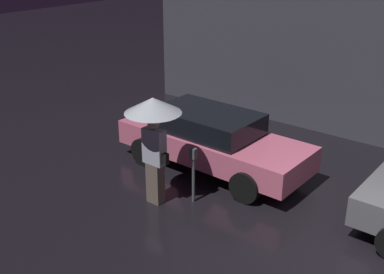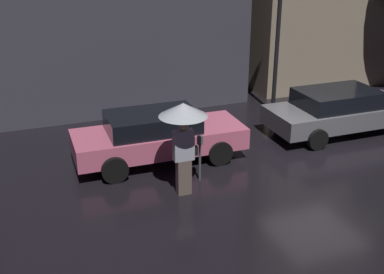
{
  "view_description": "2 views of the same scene",
  "coord_description": "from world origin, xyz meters",
  "views": [
    {
      "loc": [
        1.63,
        -6.9,
        5.03
      ],
      "look_at": [
        -4.24,
        0.56,
        1.05
      ],
      "focal_mm": 45.0,
      "sensor_mm": 36.0,
      "label": 1
    },
    {
      "loc": [
        -7.62,
        -10.02,
        5.56
      ],
      "look_at": [
        -3.73,
        0.19,
        1.04
      ],
      "focal_mm": 45.0,
      "sensor_mm": 36.0,
      "label": 2
    }
  ],
  "objects": [
    {
      "name": "parked_car_grey",
      "position": [
        1.53,
        1.35,
        0.72
      ],
      "size": [
        4.6,
        2.03,
        1.36
      ],
      "rotation": [
        0.0,
        0.0,
        -0.01
      ],
      "color": "slate",
      "rests_on": "ground"
    },
    {
      "name": "pedestrian_with_umbrella",
      "position": [
        -4.25,
        -0.62,
        1.75
      ],
      "size": [
        1.1,
        1.1,
        2.24
      ],
      "rotation": [
        0.0,
        0.0,
        -0.01
      ],
      "color": "#66564C",
      "rests_on": "ground"
    },
    {
      "name": "ground_plane",
      "position": [
        0.0,
        0.0,
        0.0
      ],
      "size": [
        60.0,
        60.0,
        0.0
      ],
      "primitive_type": "plane",
      "color": "black"
    },
    {
      "name": "street_lamp_near",
      "position": [
        0.58,
        3.68,
        3.69
      ],
      "size": [
        0.52,
        0.52,
        4.87
      ],
      "color": "black",
      "rests_on": "ground"
    },
    {
      "name": "parked_car_pink",
      "position": [
        -4.28,
        1.34,
        0.73
      ],
      "size": [
        4.56,
        1.87,
        1.38
      ],
      "rotation": [
        0.0,
        0.0,
        -0.02
      ],
      "color": "#DB6684",
      "rests_on": "ground"
    },
    {
      "name": "parking_meter",
      "position": [
        -3.65,
        -0.14,
        0.74
      ],
      "size": [
        0.12,
        0.1,
        1.19
      ],
      "color": "#4C5154",
      "rests_on": "ground"
    }
  ]
}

